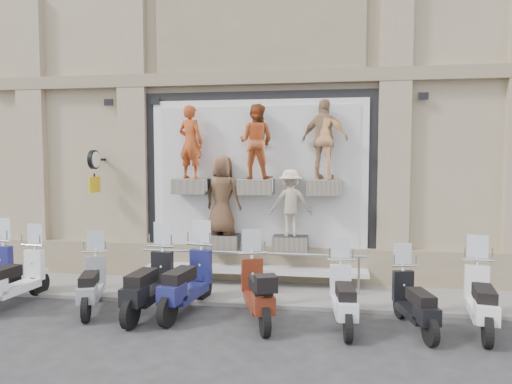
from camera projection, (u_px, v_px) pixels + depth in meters
ground at (234, 326)px, 8.10m from camera, size 90.00×90.00×0.00m
sidewalk at (253, 290)px, 10.17m from camera, size 16.00×2.20×0.08m
building at (276, 64)px, 14.58m from camera, size 14.00×8.60×12.00m
shop_vitrine at (259, 182)px, 10.62m from camera, size 5.60×0.84×4.30m
guard_rail at (252, 273)px, 10.04m from camera, size 5.06×0.10×0.93m
clock_sign_bracket at (94, 166)px, 10.91m from camera, size 0.10×0.80×1.02m
scooter_b at (13, 267)px, 9.14m from camera, size 0.75×2.00×1.59m
scooter_c at (91, 273)px, 8.88m from camera, size 1.10×1.90×1.48m
scooter_d at (149, 271)px, 8.64m from camera, size 0.73×2.10×1.68m
scooter_e at (187, 269)px, 8.73m from camera, size 0.95×2.18×1.71m
scooter_f at (257, 278)px, 8.26m from camera, size 1.16×2.05×1.60m
scooter_g at (344, 285)px, 7.99m from camera, size 0.67×1.89×1.51m
scooter_h at (415, 290)px, 7.81m from camera, size 0.86×1.82×1.42m
scooter_i at (482, 286)px, 7.78m from camera, size 0.89×2.01×1.57m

